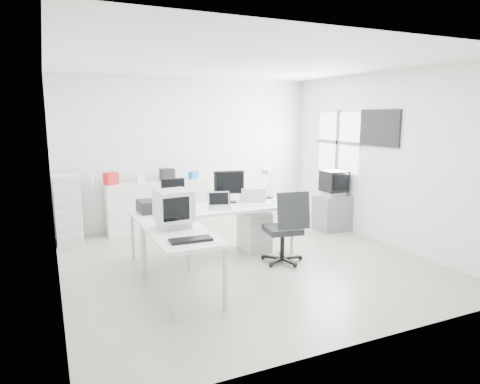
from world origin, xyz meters
name	(u,v)px	position (x,y,z in m)	size (l,w,h in m)	color
floor	(246,262)	(0.00, 0.00, 0.00)	(5.00, 5.00, 0.01)	beige
ceiling	(246,63)	(0.00, 0.00, 2.80)	(5.00, 5.00, 0.01)	white
back_wall	(191,152)	(0.00, 2.50, 1.40)	(5.00, 0.02, 2.80)	silver
left_wall	(52,177)	(-2.50, 0.00, 1.40)	(0.02, 5.00, 2.80)	silver
right_wall	(384,159)	(2.50, 0.00, 1.40)	(0.02, 5.00, 2.80)	silver
window	(338,142)	(2.48, 1.20, 1.60)	(0.02, 1.20, 1.10)	white
wall_picture	(380,128)	(2.47, 0.10, 1.90)	(0.04, 0.90, 0.60)	black
main_desk	(214,232)	(-0.32, 0.43, 0.38)	(2.40, 0.80, 0.75)	white
side_desk	(181,263)	(-1.17, -0.67, 0.38)	(0.70, 1.40, 0.75)	white
drawer_pedestal	(254,231)	(0.38, 0.48, 0.30)	(0.40, 0.50, 0.60)	white
inkjet_printer	(156,206)	(-1.17, 0.53, 0.84)	(0.48, 0.37, 0.17)	black
lcd_monitor_small	(173,193)	(-0.87, 0.68, 0.97)	(0.35, 0.20, 0.44)	black
lcd_monitor_large	(229,187)	(0.03, 0.68, 1.00)	(0.48, 0.19, 0.49)	black
laptop	(220,200)	(-0.27, 0.33, 0.87)	(0.37, 0.38, 0.24)	#B7B7BA
white_keyboard	(257,205)	(0.33, 0.28, 0.76)	(0.38, 0.12, 0.02)	white
white_mouse	(273,202)	(0.63, 0.33, 0.78)	(0.06, 0.06, 0.06)	white
laser_printer	(253,194)	(0.43, 0.65, 0.86)	(0.39, 0.33, 0.22)	#B2B2B2
desk_lamp	(270,185)	(0.78, 0.73, 0.98)	(0.15, 0.15, 0.46)	silver
crt_monitor	(174,209)	(-1.17, -0.42, 0.98)	(0.41, 0.41, 0.47)	#B7B7BA
black_keyboard	(191,240)	(-1.17, -1.07, 0.77)	(0.46, 0.19, 0.03)	black
office_chair	(283,226)	(0.48, -0.23, 0.54)	(0.62, 0.62, 1.08)	#26292C
tv_cabinet	(333,213)	(2.22, 0.93, 0.32)	(0.59, 0.49, 0.65)	slate
crt_tv	(334,183)	(2.22, 0.93, 0.87)	(0.50, 0.48, 0.45)	black
sideboard	(158,206)	(-0.74, 2.24, 0.46)	(1.83, 0.46, 0.91)	white
clutter_box_a	(111,179)	(-1.54, 2.24, 1.02)	(0.21, 0.18, 0.21)	red
clutter_box_b	(140,179)	(-1.04, 2.24, 0.98)	(0.14, 0.12, 0.14)	white
clutter_box_c	(167,175)	(-0.54, 2.24, 1.03)	(0.23, 0.21, 0.23)	black
clutter_box_d	(193,175)	(-0.04, 2.24, 0.99)	(0.15, 0.13, 0.15)	#1A6AB7
clutter_bottle	(93,179)	(-1.84, 2.28, 1.02)	(0.07, 0.07, 0.22)	white
filing_cabinet	(68,210)	(-2.28, 2.04, 0.57)	(0.40, 0.48, 1.15)	white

